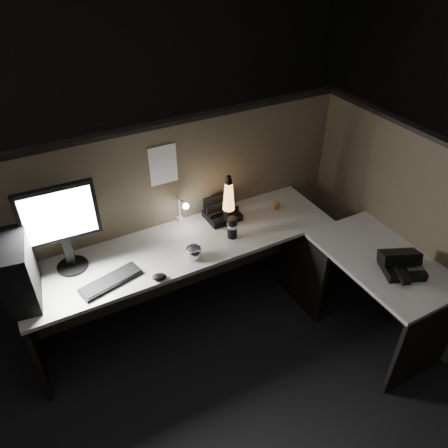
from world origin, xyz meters
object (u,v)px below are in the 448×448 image
monitor (60,221)px  lava_lamp (229,204)px  pc_tower (18,272)px  keyboard (111,281)px  desk_phone (401,264)px

monitor → lava_lamp: size_ratio=1.50×
pc_tower → keyboard: (0.50, -0.12, -0.20)m
pc_tower → lava_lamp: 1.49m
monitor → keyboard: bearing=-54.5°
monitor → desk_phone: monitor is taller
lava_lamp → desk_phone: (0.74, -1.01, -0.11)m
pc_tower → monitor: monitor is taller
pc_tower → keyboard: size_ratio=1.03×
lava_lamp → monitor: bearing=176.8°
monitor → lava_lamp: bearing=-0.8°
pc_tower → keyboard: 0.55m
monitor → desk_phone: (1.91, -1.08, -0.31)m
monitor → keyboard: (0.18, -0.28, -0.36)m
monitor → lava_lamp: monitor is taller
monitor → keyboard: size_ratio=1.52×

